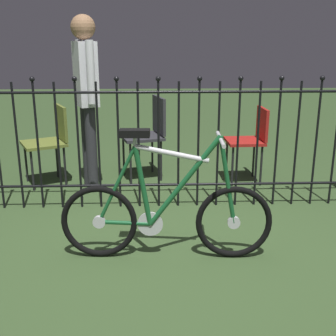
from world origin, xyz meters
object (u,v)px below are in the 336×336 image
Objects in this scene: chair_olive at (51,137)px; chair_red at (251,137)px; person_visitor at (86,88)px; bicycle at (166,214)px; chair_charcoal at (149,130)px.

chair_red is at bearing -0.92° from chair_olive.
person_visitor is at bearing -24.56° from chair_olive.
bicycle is 1.86× the size of chair_red.
bicycle is at bearing -55.75° from chair_olive.
chair_olive reaches higher than chair_red.
bicycle is at bearing -64.13° from person_visitor.
chair_red is at bearing -9.69° from chair_charcoal.
person_visitor is at bearing -150.15° from chair_charcoal.
chair_red is (1.09, -0.19, -0.04)m from chair_charcoal.
chair_charcoal is 1.08× the size of chair_olive.
chair_charcoal reaches higher than chair_red.
person_visitor is (-0.60, -0.35, 0.49)m from chair_charcoal.
person_visitor is at bearing -174.55° from chair_red.
chair_red is 0.47× the size of person_visitor.
chair_charcoal is 1.10m from chair_red.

